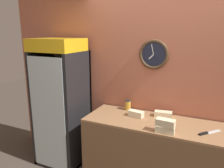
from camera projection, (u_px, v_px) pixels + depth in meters
wall_back at (171, 82)px, 2.91m from camera, size 5.20×0.10×2.70m
prep_counter at (162, 156)px, 2.79m from camera, size 1.98×0.66×0.92m
beverage_cooler at (63, 97)px, 3.33m from camera, size 0.68×0.64×1.92m
sandwich_stack_bottom at (165, 129)px, 2.42m from camera, size 0.21×0.10×0.08m
sandwich_stack_middle at (165, 123)px, 2.40m from camera, size 0.21×0.11×0.08m
sandwich_flat_left at (136, 114)px, 2.88m from camera, size 0.22×0.12×0.08m
sandwich_flat_right at (163, 114)px, 2.88m from camera, size 0.24×0.14×0.07m
chefs_knife at (207, 133)px, 2.40m from camera, size 0.23×0.25×0.02m
condiment_jar at (128, 105)px, 3.12m from camera, size 0.09×0.09×0.14m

